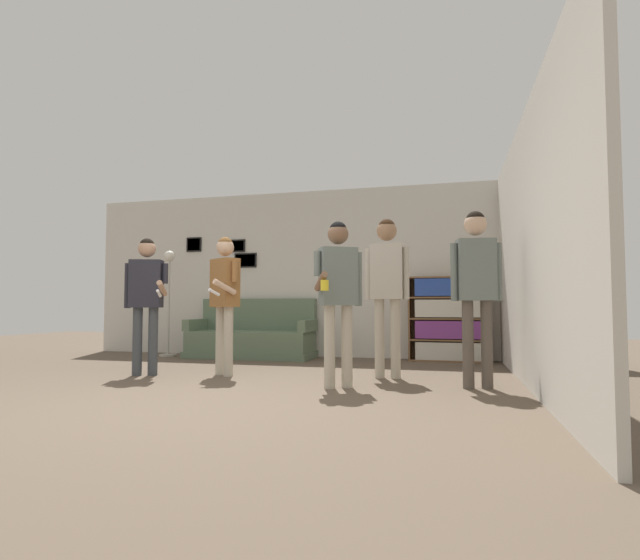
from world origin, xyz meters
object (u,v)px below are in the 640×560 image
(person_player_foreground_center, at_px, (225,290))
(person_player_foreground_left, at_px, (146,291))
(bookshelf, at_px, (448,319))
(person_spectator_near_bookshelf, at_px, (387,278))
(person_spectator_far_right, at_px, (476,278))
(couch, at_px, (252,338))
(person_watcher_holding_cup, at_px, (338,285))
(floor_lamp, at_px, (169,288))

(person_player_foreground_center, bearing_deg, person_player_foreground_left, -165.40)
(bookshelf, relative_size, person_player_foreground_left, 0.78)
(person_spectator_near_bookshelf, bearing_deg, person_player_foreground_center, -172.24)
(person_spectator_far_right, bearing_deg, person_player_foreground_left, 179.85)
(couch, xyz_separation_m, person_watcher_holding_cup, (1.97, -2.57, 0.71))
(couch, relative_size, person_watcher_holding_cup, 1.21)
(floor_lamp, height_order, person_spectator_near_bookshelf, person_spectator_near_bookshelf)
(couch, relative_size, bookshelf, 1.60)
(floor_lamp, relative_size, person_watcher_holding_cup, 1.04)
(couch, xyz_separation_m, person_spectator_near_bookshelf, (2.36, -1.77, 0.82))
(person_player_foreground_left, height_order, person_spectator_far_right, person_spectator_far_right)
(person_spectator_far_right, bearing_deg, couch, 145.49)
(floor_lamp, relative_size, person_spectator_far_right, 0.98)
(bookshelf, height_order, person_watcher_holding_cup, person_watcher_holding_cup)
(floor_lamp, xyz_separation_m, person_player_foreground_center, (1.88, -1.89, -0.11))
(floor_lamp, relative_size, person_player_foreground_left, 1.07)
(bookshelf, bearing_deg, floor_lamp, -175.76)
(person_watcher_holding_cup, relative_size, person_spectator_far_right, 0.95)
(floor_lamp, bearing_deg, person_spectator_far_right, -24.37)
(person_watcher_holding_cup, xyz_separation_m, person_spectator_far_right, (1.33, 0.30, 0.07))
(person_spectator_near_bookshelf, bearing_deg, bookshelf, 71.46)
(person_player_foreground_center, height_order, person_spectator_far_right, person_spectator_far_right)
(person_player_foreground_left, relative_size, person_spectator_far_right, 0.92)
(person_spectator_far_right, bearing_deg, floor_lamp, 155.63)
(floor_lamp, distance_m, person_spectator_near_bookshelf, 4.10)
(bookshelf, xyz_separation_m, floor_lamp, (-4.42, -0.33, 0.48))
(bookshelf, relative_size, person_watcher_holding_cup, 0.75)
(couch, bearing_deg, bookshelf, 3.64)
(person_spectator_near_bookshelf, bearing_deg, couch, 143.11)
(floor_lamp, height_order, person_spectator_far_right, person_spectator_far_right)
(bookshelf, distance_m, floor_lamp, 4.46)
(couch, bearing_deg, person_player_foreground_center, -76.76)
(floor_lamp, xyz_separation_m, person_spectator_far_right, (4.71, -2.13, -0.02))
(person_spectator_far_right, bearing_deg, person_spectator_near_bookshelf, 152.09)
(couch, distance_m, person_player_foreground_center, 2.19)
(couch, bearing_deg, person_watcher_holding_cup, -52.59)
(couch, distance_m, bookshelf, 3.04)
(person_watcher_holding_cup, bearing_deg, bookshelf, 69.22)
(person_watcher_holding_cup, bearing_deg, couch, 127.41)
(person_player_foreground_left, height_order, person_spectator_near_bookshelf, person_spectator_near_bookshelf)
(couch, height_order, bookshelf, bookshelf)
(person_player_foreground_center, bearing_deg, person_spectator_near_bookshelf, 7.76)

